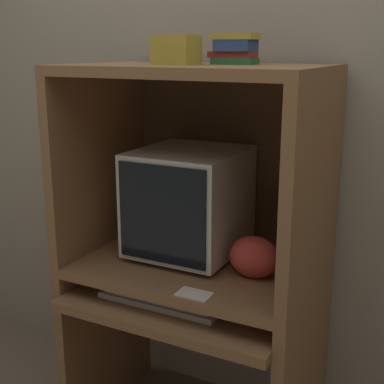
% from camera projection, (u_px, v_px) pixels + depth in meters
% --- Properties ---
extents(wall_back, '(6.00, 0.06, 2.60)m').
position_uv_depth(wall_back, '(237.00, 107.00, 2.18)').
color(wall_back, gray).
rests_on(wall_back, ground_plane).
extents(desk_base, '(0.89, 0.66, 0.66)m').
position_uv_depth(desk_base, '(191.00, 350.00, 2.06)').
color(desk_base, brown).
rests_on(desk_base, ground_plane).
extents(desk_monitor_shelf, '(0.89, 0.61, 0.10)m').
position_uv_depth(desk_monitor_shelf, '(196.00, 267.00, 2.01)').
color(desk_monitor_shelf, brown).
rests_on(desk_monitor_shelf, desk_base).
extents(hutch_upper, '(0.89, 0.61, 0.72)m').
position_uv_depth(hutch_upper, '(201.00, 138.00, 1.92)').
color(hutch_upper, brown).
rests_on(hutch_upper, desk_monitor_shelf).
extents(crt_monitor, '(0.38, 0.42, 0.41)m').
position_uv_depth(crt_monitor, '(189.00, 201.00, 2.03)').
color(crt_monitor, beige).
rests_on(crt_monitor, desk_monitor_shelf).
extents(keyboard, '(0.45, 0.14, 0.03)m').
position_uv_depth(keyboard, '(161.00, 299.00, 1.90)').
color(keyboard, beige).
rests_on(keyboard, desk_base).
extents(mouse, '(0.06, 0.04, 0.03)m').
position_uv_depth(mouse, '(237.00, 316.00, 1.78)').
color(mouse, '#B7B7B7').
rests_on(mouse, desk_base).
extents(snack_bag, '(0.18, 0.13, 0.15)m').
position_uv_depth(snack_bag, '(254.00, 257.00, 1.85)').
color(snack_bag, '#BC382D').
rests_on(snack_bag, desk_monitor_shelf).
extents(book_stack, '(0.16, 0.10, 0.10)m').
position_uv_depth(book_stack, '(235.00, 49.00, 1.80)').
color(book_stack, '#236638').
rests_on(book_stack, hutch_upper).
extents(paper_card, '(0.11, 0.07, 0.00)m').
position_uv_depth(paper_card, '(194.00, 294.00, 1.73)').
color(paper_card, beige).
rests_on(paper_card, desk_monitor_shelf).
extents(storage_box, '(0.14, 0.12, 0.10)m').
position_uv_depth(storage_box, '(176.00, 50.00, 1.78)').
color(storage_box, gold).
rests_on(storage_box, hutch_upper).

